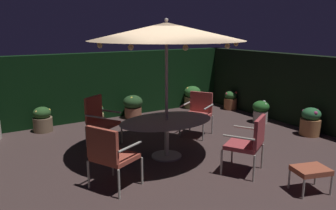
% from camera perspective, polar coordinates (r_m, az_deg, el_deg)
% --- Properties ---
extents(ground_plane, '(8.05, 7.10, 0.02)m').
position_cam_1_polar(ground_plane, '(6.81, 0.76, -8.33)').
color(ground_plane, '#493634').
extents(hedge_backdrop_rear, '(8.05, 0.30, 1.81)m').
position_cam_1_polar(hedge_backdrop_rear, '(9.52, -10.33, 3.33)').
color(hedge_backdrop_rear, black).
rests_on(hedge_backdrop_rear, ground_plane).
extents(hedge_backdrop_right, '(0.30, 7.10, 1.81)m').
position_cam_1_polar(hedge_backdrop_right, '(9.18, 21.65, 2.27)').
color(hedge_backdrop_right, black).
rests_on(hedge_backdrop_right, ground_plane).
extents(patio_dining_table, '(1.88, 1.28, 0.74)m').
position_cam_1_polar(patio_dining_table, '(6.46, -0.25, -3.59)').
color(patio_dining_table, '#B7B1A7').
rests_on(patio_dining_table, ground_plane).
extents(patio_umbrella, '(2.86, 2.86, 2.63)m').
position_cam_1_polar(patio_umbrella, '(6.20, -0.27, 12.32)').
color(patio_umbrella, '#B9ADAA').
rests_on(patio_umbrella, ground_plane).
extents(patio_chair_north, '(0.83, 0.83, 0.99)m').
position_cam_1_polar(patio_chair_north, '(7.88, 5.14, -0.97)').
color(patio_chair_north, '#B3AEA9').
rests_on(patio_chair_north, ground_plane).
extents(patio_chair_northeast, '(0.77, 0.77, 1.04)m').
position_cam_1_polar(patio_chair_northeast, '(7.31, -11.53, -2.14)').
color(patio_chair_northeast, '#B7ADA3').
rests_on(patio_chair_northeast, ground_plane).
extents(patio_chair_east, '(0.81, 0.84, 1.03)m').
position_cam_1_polar(patio_chair_east, '(5.26, -9.78, -7.98)').
color(patio_chair_east, '#B4B5A9').
rests_on(patio_chair_east, ground_plane).
extents(patio_chair_southeast, '(0.83, 0.82, 1.01)m').
position_cam_1_polar(patio_chair_southeast, '(5.93, 13.61, -5.85)').
color(patio_chair_southeast, '#B9B2A3').
rests_on(patio_chair_southeast, ground_plane).
extents(ottoman_footrest, '(0.60, 0.52, 0.39)m').
position_cam_1_polar(ottoman_footrest, '(5.64, 23.03, -10.25)').
color(ottoman_footrest, '#BBB5A7').
rests_on(ottoman_footrest, ground_plane).
extents(potted_plant_back_right, '(0.45, 0.45, 0.61)m').
position_cam_1_polar(potted_plant_back_right, '(8.68, -20.47, -2.31)').
color(potted_plant_back_right, '#866C52').
rests_on(potted_plant_back_right, ground_plane).
extents(potted_plant_back_center, '(0.39, 0.39, 0.57)m').
position_cam_1_polar(potted_plant_back_center, '(10.52, 10.55, 0.80)').
color(potted_plant_back_center, '#B1663E').
rests_on(potted_plant_back_center, ground_plane).
extents(potted_plant_front_corner, '(0.46, 0.46, 0.66)m').
position_cam_1_polar(potted_plant_front_corner, '(8.52, 23.00, -2.61)').
color(potted_plant_front_corner, '#AC6E42').
rests_on(potted_plant_front_corner, ground_plane).
extents(potted_plant_right_far, '(0.37, 0.37, 0.53)m').
position_cam_1_polar(potted_plant_right_far, '(8.92, -11.98, -1.57)').
color(potted_plant_right_far, tan).
rests_on(potted_plant_right_far, ground_plane).
extents(potted_plant_left_far, '(0.52, 0.52, 0.69)m').
position_cam_1_polar(potted_plant_left_far, '(10.54, 4.15, 1.40)').
color(potted_plant_left_far, olive).
rests_on(potted_plant_left_far, ground_plane).
extents(potted_plant_right_near, '(0.44, 0.44, 0.58)m').
position_cam_1_polar(potted_plant_right_near, '(9.24, 15.41, -0.94)').
color(potted_plant_right_near, beige).
rests_on(potted_plant_right_near, ground_plane).
extents(potted_plant_left_near, '(0.54, 0.54, 0.64)m').
position_cam_1_polar(potted_plant_left_near, '(9.40, -5.95, -0.15)').
color(potted_plant_left_near, '#9E5F46').
rests_on(potted_plant_left_near, ground_plane).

